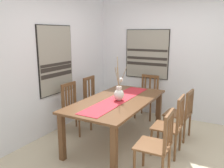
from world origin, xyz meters
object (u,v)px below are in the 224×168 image
at_px(chair_0, 181,113).
at_px(chair_4, 171,125).
at_px(painting_on_back_wall, 56,60).
at_px(painting_on_side_wall, 147,54).
at_px(centerpiece_vase, 119,93).
at_px(chair_1, 95,99).
at_px(dining_table, 118,105).
at_px(chair_5, 74,107).
at_px(chair_2, 157,144).
at_px(chair_3, 147,96).

relative_size(chair_0, chair_4, 0.94).
distance_m(painting_on_back_wall, painting_on_side_wall, 2.07).
relative_size(centerpiece_vase, chair_1, 0.78).
distance_m(dining_table, chair_0, 1.15).
xyz_separation_m(chair_1, chair_5, (-0.65, 0.02, 0.01)).
distance_m(chair_1, chair_2, 2.24).
distance_m(centerpiece_vase, chair_3, 1.50).
xyz_separation_m(chair_1, painting_on_side_wall, (1.02, -0.76, 0.90)).
xyz_separation_m(chair_5, painting_on_side_wall, (1.67, -0.79, 0.89)).
height_order(chair_4, chair_5, chair_4).
bearing_deg(chair_3, dining_table, 179.49).
distance_m(chair_2, painting_on_side_wall, 2.72).
relative_size(chair_2, chair_3, 0.98).
height_order(dining_table, chair_1, chair_1).
bearing_deg(painting_on_back_wall, chair_3, -41.29).
height_order(centerpiece_vase, chair_2, centerpiece_vase).
height_order(chair_0, painting_on_back_wall, painting_on_back_wall).
bearing_deg(chair_2, chair_4, 1.12).
bearing_deg(painting_on_side_wall, chair_5, 154.84).
distance_m(dining_table, chair_3, 1.41).
bearing_deg(painting_on_side_wall, chair_2, -155.84).
bearing_deg(chair_1, chair_0, -89.19).
bearing_deg(dining_table, chair_1, 54.10).
xyz_separation_m(chair_2, painting_on_side_wall, (2.34, 1.05, 0.90)).
bearing_deg(chair_2, chair_0, 0.33).
distance_m(chair_2, chair_3, 2.27).
xyz_separation_m(dining_table, chair_1, (0.64, 0.89, -0.18)).
xyz_separation_m(chair_0, painting_on_back_wall, (-0.73, 2.19, 0.88)).
distance_m(chair_3, chair_4, 1.66).
height_order(dining_table, centerpiece_vase, centerpiece_vase).
height_order(chair_0, chair_1, chair_1).
height_order(chair_3, painting_on_back_wall, painting_on_back_wall).
xyz_separation_m(centerpiece_vase, chair_0, (0.72, -0.87, -0.41)).
relative_size(chair_1, painting_on_back_wall, 0.74).
bearing_deg(chair_1, dining_table, -125.90).
xyz_separation_m(chair_3, painting_on_back_wall, (-1.46, 1.28, 0.87)).
xyz_separation_m(chair_0, chair_2, (-1.35, -0.01, 0.00)).
bearing_deg(chair_4, painting_on_side_wall, 32.06).
distance_m(chair_4, painting_on_side_wall, 2.15).
bearing_deg(chair_5, chair_0, -69.65).
relative_size(centerpiece_vase, painting_on_side_wall, 0.67).
relative_size(chair_2, painting_on_side_wall, 0.84).
bearing_deg(chair_3, painting_on_side_wall, 28.02).
relative_size(centerpiece_vase, chair_4, 0.78).
bearing_deg(dining_table, chair_5, 90.56).
xyz_separation_m(chair_2, chair_5, (0.67, 1.84, 0.02)).
relative_size(chair_0, chair_5, 0.95).
bearing_deg(chair_3, chair_2, -156.35).
height_order(chair_4, painting_on_side_wall, painting_on_side_wall).
xyz_separation_m(centerpiece_vase, chair_3, (1.45, 0.04, -0.40)).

